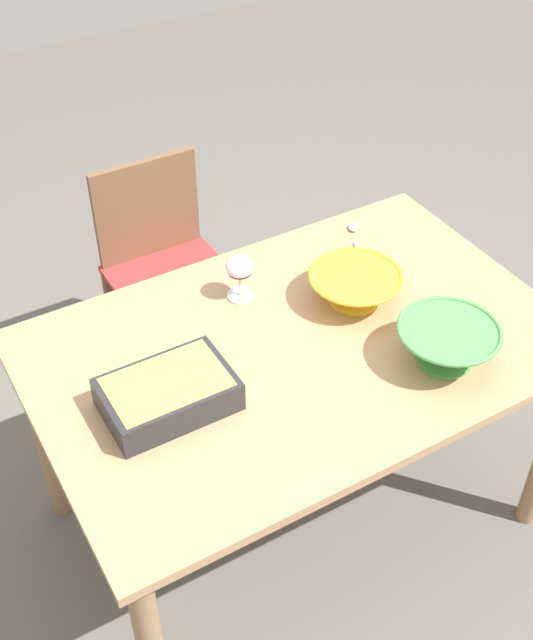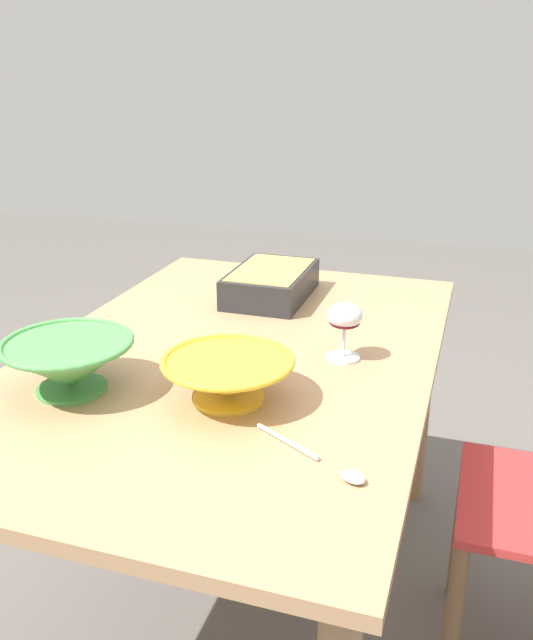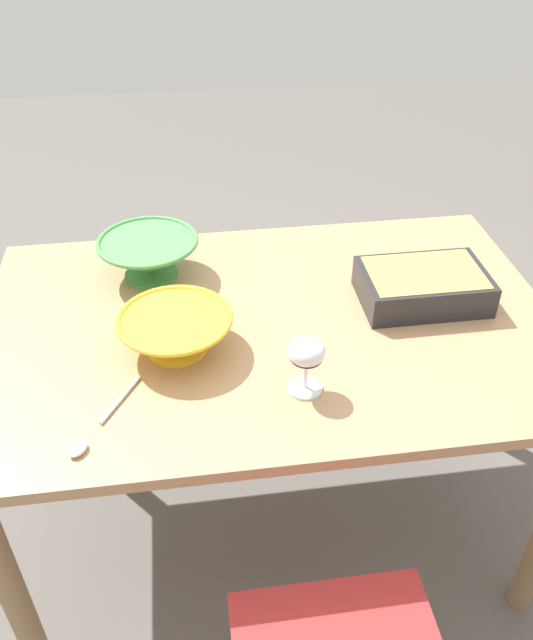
# 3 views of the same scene
# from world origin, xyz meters

# --- Properties ---
(ground_plane) EXTENTS (8.00, 8.00, 0.00)m
(ground_plane) POSITION_xyz_m (0.00, 0.00, 0.00)
(ground_plane) COLOR #5B5651
(dining_table) EXTENTS (1.36, 0.88, 0.72)m
(dining_table) POSITION_xyz_m (0.00, 0.00, 0.63)
(dining_table) COLOR tan
(dining_table) RESTS_ON ground_plane
(wine_glass) EXTENTS (0.08, 0.08, 0.13)m
(wine_glass) POSITION_xyz_m (-0.04, 0.24, 0.81)
(wine_glass) COLOR white
(wine_glass) RESTS_ON dining_table
(casserole_dish) EXTENTS (0.30, 0.20, 0.08)m
(casserole_dish) POSITION_xyz_m (-0.38, -0.03, 0.77)
(casserole_dish) COLOR #262628
(casserole_dish) RESTS_ON dining_table
(mixing_bowl) EXTENTS (0.26, 0.26, 0.11)m
(mixing_bowl) POSITION_xyz_m (0.28, -0.24, 0.78)
(mixing_bowl) COLOR #4C994C
(mixing_bowl) RESTS_ON dining_table
(small_bowl) EXTENTS (0.26, 0.26, 0.09)m
(small_bowl) POSITION_xyz_m (0.22, 0.07, 0.77)
(small_bowl) COLOR yellow
(small_bowl) RESTS_ON dining_table
(serving_spoon) EXTENTS (0.14, 0.22, 0.01)m
(serving_spoon) POSITION_xyz_m (0.39, 0.31, 0.73)
(serving_spoon) COLOR silver
(serving_spoon) RESTS_ON dining_table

